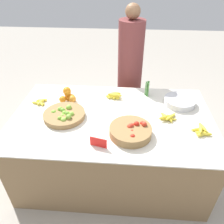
# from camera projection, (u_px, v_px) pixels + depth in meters

# --- Properties ---
(ground_plane) EXTENTS (12.00, 12.00, 0.00)m
(ground_plane) POSITION_uv_depth(u_px,v_px,m) (112.00, 169.00, 2.48)
(ground_plane) COLOR #ADA599
(market_table) EXTENTS (1.88, 1.14, 0.74)m
(market_table) POSITION_uv_depth(u_px,v_px,m) (112.00, 145.00, 2.27)
(market_table) COLOR olive
(market_table) RESTS_ON ground_plane
(lime_bowl) EXTENTS (0.38, 0.38, 0.09)m
(lime_bowl) POSITION_uv_depth(u_px,v_px,m) (64.00, 115.00, 2.03)
(lime_bowl) COLOR olive
(lime_bowl) RESTS_ON market_table
(tomato_basket) EXTENTS (0.36, 0.36, 0.11)m
(tomato_basket) POSITION_uv_depth(u_px,v_px,m) (131.00, 131.00, 1.82)
(tomato_basket) COLOR olive
(tomato_basket) RESTS_ON market_table
(orange_pile) EXTENTS (0.17, 0.20, 0.14)m
(orange_pile) POSITION_uv_depth(u_px,v_px,m) (68.00, 95.00, 2.26)
(orange_pile) COLOR orange
(orange_pile) RESTS_ON market_table
(metal_bowl) EXTENTS (0.31, 0.31, 0.06)m
(metal_bowl) POSITION_uv_depth(u_px,v_px,m) (180.00, 101.00, 2.21)
(metal_bowl) COLOR silver
(metal_bowl) RESTS_ON market_table
(price_sign) EXTENTS (0.14, 0.04, 0.09)m
(price_sign) POSITION_uv_depth(u_px,v_px,m) (98.00, 142.00, 1.70)
(price_sign) COLOR red
(price_sign) RESTS_ON market_table
(veg_bundle) EXTENTS (0.04, 0.06, 0.16)m
(veg_bundle) POSITION_uv_depth(u_px,v_px,m) (147.00, 89.00, 2.32)
(veg_bundle) COLOR #428438
(veg_bundle) RESTS_ON market_table
(banana_bunch_front_right) EXTENTS (0.17, 0.19, 0.06)m
(banana_bunch_front_right) POSITION_uv_depth(u_px,v_px,m) (202.00, 130.00, 1.85)
(banana_bunch_front_right) COLOR yellow
(banana_bunch_front_right) RESTS_ON market_table
(banana_bunch_back_center) EXTENTS (0.18, 0.15, 0.05)m
(banana_bunch_back_center) POSITION_uv_depth(u_px,v_px,m) (168.00, 117.00, 2.01)
(banana_bunch_back_center) COLOR yellow
(banana_bunch_back_center) RESTS_ON market_table
(banana_bunch_front_left) EXTENTS (0.16, 0.14, 0.03)m
(banana_bunch_front_left) POSITION_uv_depth(u_px,v_px,m) (40.00, 102.00, 2.23)
(banana_bunch_front_left) COLOR yellow
(banana_bunch_front_left) RESTS_ON market_table
(banana_bunch_middle_left) EXTENTS (0.18, 0.13, 0.06)m
(banana_bunch_middle_left) POSITION_uv_depth(u_px,v_px,m) (114.00, 96.00, 2.31)
(banana_bunch_middle_left) COLOR yellow
(banana_bunch_middle_left) RESTS_ON market_table
(vendor_person) EXTENTS (0.30, 0.30, 1.58)m
(vendor_person) POSITION_uv_depth(u_px,v_px,m) (130.00, 77.00, 2.75)
(vendor_person) COLOR brown
(vendor_person) RESTS_ON ground_plane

